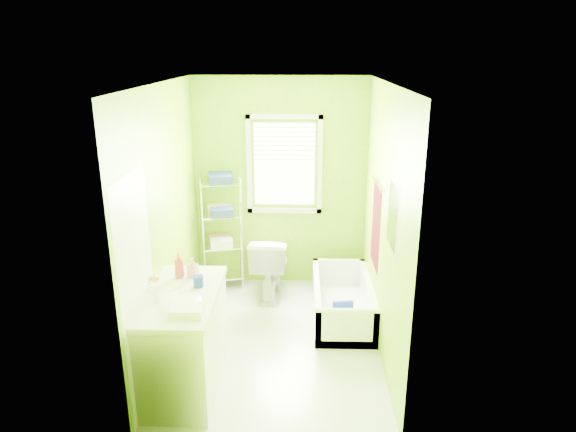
{
  "coord_description": "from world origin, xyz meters",
  "views": [
    {
      "loc": [
        0.27,
        -4.68,
        2.9
      ],
      "look_at": [
        0.13,
        0.25,
        1.28
      ],
      "focal_mm": 32.0,
      "sensor_mm": 36.0,
      "label": 1
    }
  ],
  "objects_px": {
    "bathtub": "(342,306)",
    "vanity": "(184,337)",
    "toilet": "(270,265)",
    "wire_shelf_unit": "(222,219)"
  },
  "relations": [
    {
      "from": "bathtub",
      "to": "wire_shelf_unit",
      "type": "relative_size",
      "value": 0.94
    },
    {
      "from": "vanity",
      "to": "wire_shelf_unit",
      "type": "xyz_separation_m",
      "value": [
        0.04,
        2.04,
        0.41
      ]
    },
    {
      "from": "toilet",
      "to": "vanity",
      "type": "bearing_deg",
      "value": 73.08
    },
    {
      "from": "bathtub",
      "to": "vanity",
      "type": "relative_size",
      "value": 1.15
    },
    {
      "from": "bathtub",
      "to": "toilet",
      "type": "relative_size",
      "value": 1.74
    },
    {
      "from": "wire_shelf_unit",
      "to": "bathtub",
      "type": "bearing_deg",
      "value": -28.78
    },
    {
      "from": "bathtub",
      "to": "toilet",
      "type": "height_order",
      "value": "toilet"
    },
    {
      "from": "vanity",
      "to": "toilet",
      "type": "bearing_deg",
      "value": 70.02
    },
    {
      "from": "bathtub",
      "to": "wire_shelf_unit",
      "type": "distance_m",
      "value": 1.81
    },
    {
      "from": "toilet",
      "to": "wire_shelf_unit",
      "type": "height_order",
      "value": "wire_shelf_unit"
    }
  ]
}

